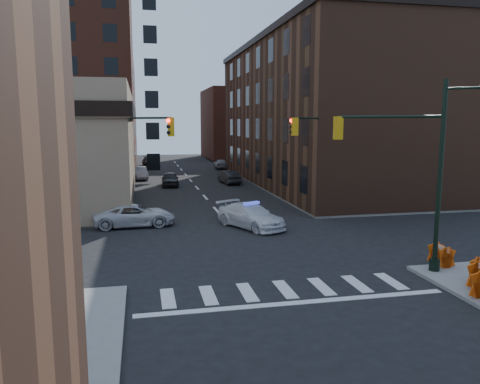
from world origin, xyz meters
name	(u,v)px	position (x,y,z in m)	size (l,w,h in m)	color
ground	(246,245)	(0.00, 0.00, 0.00)	(140.00, 140.00, 0.00)	black
sidewalk_ne	(362,171)	(23.00, 32.75, 0.07)	(34.00, 54.50, 0.15)	gray
apartment_block	(29,76)	(-18.50, 40.00, 12.00)	(25.00, 25.00, 24.00)	#58291B
commercial_row_ne	(321,116)	(13.00, 22.50, 7.00)	(14.00, 34.00, 14.00)	#4C2D1E
filler_nw	(76,112)	(-16.00, 62.00, 8.00)	(20.00, 18.00, 16.00)	brown
filler_ne	(251,124)	(14.00, 58.00, 6.00)	(16.00, 16.00, 12.00)	#58291B
signal_pole_se	(413,165)	(6.04, -5.52, 4.61)	(5.40, 5.27, 8.00)	black
signal_pole_nw	(132,157)	(-5.85, 5.34, 4.34)	(3.58, 3.67, 8.00)	black
signal_pole_ne	(316,154)	(5.84, 5.35, 4.34)	(3.67, 3.58, 8.00)	black
tree_ne_near	(261,149)	(7.50, 26.00, 3.49)	(3.00, 3.00, 4.85)	black
tree_ne_far	(245,145)	(7.50, 34.00, 3.49)	(3.00, 3.00, 4.85)	black
police_car	(251,216)	(1.17, 3.94, 0.72)	(2.03, 4.99, 1.45)	white
pickup	(135,215)	(-5.80, 5.80, 0.69)	(2.28, 4.95, 1.37)	silver
parked_car_wnear	(170,179)	(-2.50, 23.88, 0.71)	(1.67, 4.14, 1.41)	black
parked_car_wfar	(140,173)	(-5.50, 30.33, 0.69)	(1.46, 4.20, 1.38)	gray
parked_car_wdeep	(150,161)	(-4.07, 46.01, 0.70)	(1.96, 4.82, 1.40)	black
parked_car_enear	(229,177)	(3.70, 24.46, 0.68)	(1.44, 4.13, 1.36)	black
parked_car_efar	(221,164)	(5.48, 40.22, 0.69)	(1.62, 4.04, 1.38)	gray
pedestrian_a	(69,207)	(-9.87, 7.29, 1.12)	(0.71, 0.47, 1.94)	black
pedestrian_b	(88,212)	(-8.59, 6.12, 0.95)	(0.78, 0.61, 1.60)	black
pedestrian_c	(31,206)	(-12.27, 8.18, 1.09)	(1.10, 0.46, 1.88)	#1E212E
barrel_road	(239,215)	(0.73, 5.48, 0.52)	(0.58, 0.58, 1.04)	#F0350B
barrel_bank	(140,220)	(-5.50, 5.60, 0.44)	(0.50, 0.50, 0.89)	#D6680A
barricade_se_a	(441,255)	(7.53, -5.70, 0.59)	(1.18, 0.59, 0.88)	#CE4409
barricade_nw_a	(124,212)	(-6.50, 7.40, 0.65)	(1.32, 0.66, 0.99)	#BF3208
barricade_nw_b	(47,213)	(-11.31, 8.00, 0.62)	(1.26, 0.63, 0.95)	#C35B09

